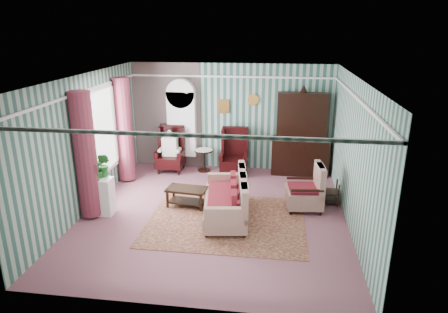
# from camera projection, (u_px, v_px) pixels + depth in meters

# --- Properties ---
(floor) EXTENTS (6.00, 6.00, 0.00)m
(floor) POSITION_uv_depth(u_px,v_px,m) (214.00, 214.00, 8.55)
(floor) COLOR #834C5B
(floor) RESTS_ON ground
(room_shell) EXTENTS (5.53, 6.02, 2.91)m
(room_shell) POSITION_uv_depth(u_px,v_px,m) (185.00, 120.00, 8.17)
(room_shell) COLOR #335D55
(room_shell) RESTS_ON ground
(bookcase) EXTENTS (0.80, 0.28, 2.24)m
(bookcase) POSITION_uv_depth(u_px,v_px,m) (182.00, 129.00, 11.05)
(bookcase) COLOR silver
(bookcase) RESTS_ON floor
(dresser_hutch) EXTENTS (1.50, 0.56, 2.36)m
(dresser_hutch) POSITION_uv_depth(u_px,v_px,m) (301.00, 132.00, 10.50)
(dresser_hutch) COLOR black
(dresser_hutch) RESTS_ON floor
(wingback_left) EXTENTS (0.76, 0.80, 1.25)m
(wingback_left) POSITION_uv_depth(u_px,v_px,m) (170.00, 149.00, 10.87)
(wingback_left) COLOR black
(wingback_left) RESTS_ON floor
(wingback_right) EXTENTS (0.76, 0.80, 1.25)m
(wingback_right) POSITION_uv_depth(u_px,v_px,m) (234.00, 152.00, 10.65)
(wingback_right) COLOR black
(wingback_right) RESTS_ON floor
(seated_woman) EXTENTS (0.44, 0.40, 1.18)m
(seated_woman) POSITION_uv_depth(u_px,v_px,m) (170.00, 151.00, 10.88)
(seated_woman) COLOR silver
(seated_woman) RESTS_ON floor
(round_side_table) EXTENTS (0.50, 0.50, 0.60)m
(round_side_table) POSITION_uv_depth(u_px,v_px,m) (204.00, 160.00, 11.00)
(round_side_table) COLOR black
(round_side_table) RESTS_ON floor
(nest_table) EXTENTS (0.45, 0.38, 0.54)m
(nest_table) POSITION_uv_depth(u_px,v_px,m) (328.00, 192.00, 9.00)
(nest_table) COLOR black
(nest_table) RESTS_ON floor
(plant_stand) EXTENTS (0.55, 0.35, 0.80)m
(plant_stand) POSITION_uv_depth(u_px,v_px,m) (100.00, 196.00, 8.45)
(plant_stand) COLOR silver
(plant_stand) RESTS_ON floor
(rug) EXTENTS (3.20, 2.60, 0.01)m
(rug) POSITION_uv_depth(u_px,v_px,m) (226.00, 221.00, 8.23)
(rug) COLOR #491A18
(rug) RESTS_ON floor
(sofa) EXTENTS (1.14, 2.03, 1.08)m
(sofa) POSITION_uv_depth(u_px,v_px,m) (225.00, 194.00, 8.24)
(sofa) COLOR beige
(sofa) RESTS_ON floor
(floral_armchair) EXTENTS (0.86, 0.91, 0.87)m
(floral_armchair) POSITION_uv_depth(u_px,v_px,m) (304.00, 190.00, 8.67)
(floral_armchair) COLOR beige
(floral_armchair) RESTS_ON floor
(coffee_table) EXTENTS (0.92, 0.57, 0.43)m
(coffee_table) POSITION_uv_depth(u_px,v_px,m) (187.00, 197.00, 8.85)
(coffee_table) COLOR black
(coffee_table) RESTS_ON floor
(potted_plant_a) EXTENTS (0.36, 0.32, 0.39)m
(potted_plant_a) POSITION_uv_depth(u_px,v_px,m) (95.00, 172.00, 8.16)
(potted_plant_a) COLOR #24591B
(potted_plant_a) RESTS_ON plant_stand
(potted_plant_b) EXTENTS (0.36, 0.33, 0.53)m
(potted_plant_b) POSITION_uv_depth(u_px,v_px,m) (104.00, 165.00, 8.35)
(potted_plant_b) COLOR #1D5A1C
(potted_plant_b) RESTS_ON plant_stand
(potted_plant_c) EXTENTS (0.24, 0.24, 0.37)m
(potted_plant_c) POSITION_uv_depth(u_px,v_px,m) (98.00, 169.00, 8.33)
(potted_plant_c) COLOR #164816
(potted_plant_c) RESTS_ON plant_stand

